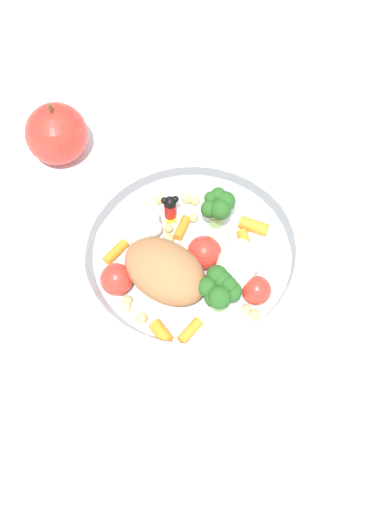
# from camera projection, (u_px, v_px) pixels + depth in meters

# --- Properties ---
(ground_plane) EXTENTS (2.40, 2.40, 0.00)m
(ground_plane) POSITION_uv_depth(u_px,v_px,m) (197.00, 281.00, 0.72)
(ground_plane) COLOR white
(food_container) EXTENTS (0.22, 0.22, 0.06)m
(food_container) POSITION_uv_depth(u_px,v_px,m) (189.00, 259.00, 0.70)
(food_container) COLOR white
(food_container) RESTS_ON ground_plane
(loose_apple) EXTENTS (0.07, 0.07, 0.08)m
(loose_apple) POSITION_uv_depth(u_px,v_px,m) (55.00, 135.00, 0.77)
(loose_apple) COLOR red
(loose_apple) RESTS_ON ground_plane
(folded_napkin) EXTENTS (0.14, 0.16, 0.01)m
(folded_napkin) POSITION_uv_depth(u_px,v_px,m) (270.00, 498.00, 0.62)
(folded_napkin) COLOR silver
(folded_napkin) RESTS_ON ground_plane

